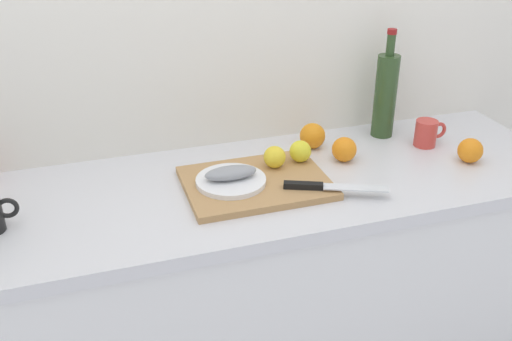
{
  "coord_description": "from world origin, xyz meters",
  "views": [
    {
      "loc": [
        -0.43,
        -1.42,
        1.7
      ],
      "look_at": [
        0.02,
        -0.02,
        0.95
      ],
      "focal_mm": 40.64,
      "sensor_mm": 36.0,
      "label": 1
    }
  ],
  "objects_px": {
    "fish_fillet": "(231,173)",
    "chef_knife": "(322,186)",
    "wine_bottle": "(385,94)",
    "white_plate": "(231,181)",
    "coffee_mug_2": "(427,133)",
    "orange_0": "(312,136)",
    "lemon_0": "(300,151)",
    "cutting_board": "(256,183)"
  },
  "relations": [
    {
      "from": "fish_fillet",
      "to": "chef_knife",
      "type": "bearing_deg",
      "value": -25.78
    },
    {
      "from": "fish_fillet",
      "to": "wine_bottle",
      "type": "height_order",
      "value": "wine_bottle"
    },
    {
      "from": "white_plate",
      "to": "coffee_mug_2",
      "type": "height_order",
      "value": "coffee_mug_2"
    },
    {
      "from": "wine_bottle",
      "to": "orange_0",
      "type": "height_order",
      "value": "wine_bottle"
    },
    {
      "from": "fish_fillet",
      "to": "orange_0",
      "type": "distance_m",
      "value": 0.38
    },
    {
      "from": "orange_0",
      "to": "coffee_mug_2",
      "type": "bearing_deg",
      "value": -15.07
    },
    {
      "from": "lemon_0",
      "to": "chef_knife",
      "type": "bearing_deg",
      "value": -92.06
    },
    {
      "from": "cutting_board",
      "to": "coffee_mug_2",
      "type": "xyz_separation_m",
      "value": [
        0.62,
        0.1,
        0.03
      ]
    },
    {
      "from": "fish_fillet",
      "to": "wine_bottle",
      "type": "bearing_deg",
      "value": 19.87
    },
    {
      "from": "chef_knife",
      "to": "orange_0",
      "type": "xyz_separation_m",
      "value": [
        0.1,
        0.31,
        0.01
      ]
    },
    {
      "from": "lemon_0",
      "to": "coffee_mug_2",
      "type": "relative_size",
      "value": 0.59
    },
    {
      "from": "lemon_0",
      "to": "orange_0",
      "type": "bearing_deg",
      "value": 52.91
    },
    {
      "from": "fish_fillet",
      "to": "wine_bottle",
      "type": "xyz_separation_m",
      "value": [
        0.6,
        0.22,
        0.09
      ]
    },
    {
      "from": "white_plate",
      "to": "orange_0",
      "type": "xyz_separation_m",
      "value": [
        0.33,
        0.19,
        0.01
      ]
    },
    {
      "from": "white_plate",
      "to": "wine_bottle",
      "type": "xyz_separation_m",
      "value": [
        0.6,
        0.22,
        0.12
      ]
    },
    {
      "from": "chef_knife",
      "to": "wine_bottle",
      "type": "bearing_deg",
      "value": 64.84
    },
    {
      "from": "white_plate",
      "to": "fish_fillet",
      "type": "height_order",
      "value": "fish_fillet"
    },
    {
      "from": "coffee_mug_2",
      "to": "orange_0",
      "type": "xyz_separation_m",
      "value": [
        -0.37,
        0.1,
        -0.0
      ]
    },
    {
      "from": "cutting_board",
      "to": "orange_0",
      "type": "height_order",
      "value": "orange_0"
    },
    {
      "from": "white_plate",
      "to": "lemon_0",
      "type": "relative_size",
      "value": 3.02
    },
    {
      "from": "chef_knife",
      "to": "orange_0",
      "type": "bearing_deg",
      "value": 95.16
    },
    {
      "from": "cutting_board",
      "to": "coffee_mug_2",
      "type": "distance_m",
      "value": 0.63
    },
    {
      "from": "wine_bottle",
      "to": "coffee_mug_2",
      "type": "height_order",
      "value": "wine_bottle"
    },
    {
      "from": "cutting_board",
      "to": "coffee_mug_2",
      "type": "relative_size",
      "value": 3.65
    },
    {
      "from": "cutting_board",
      "to": "coffee_mug_2",
      "type": "height_order",
      "value": "coffee_mug_2"
    },
    {
      "from": "wine_bottle",
      "to": "fish_fillet",
      "type": "bearing_deg",
      "value": -160.13
    },
    {
      "from": "chef_knife",
      "to": "coffee_mug_2",
      "type": "height_order",
      "value": "coffee_mug_2"
    },
    {
      "from": "chef_knife",
      "to": "wine_bottle",
      "type": "height_order",
      "value": "wine_bottle"
    },
    {
      "from": "lemon_0",
      "to": "wine_bottle",
      "type": "height_order",
      "value": "wine_bottle"
    },
    {
      "from": "white_plate",
      "to": "coffee_mug_2",
      "type": "bearing_deg",
      "value": 7.74
    },
    {
      "from": "cutting_board",
      "to": "white_plate",
      "type": "height_order",
      "value": "white_plate"
    },
    {
      "from": "lemon_0",
      "to": "wine_bottle",
      "type": "relative_size",
      "value": 0.18
    },
    {
      "from": "chef_knife",
      "to": "lemon_0",
      "type": "height_order",
      "value": "lemon_0"
    },
    {
      "from": "cutting_board",
      "to": "orange_0",
      "type": "xyz_separation_m",
      "value": [
        0.26,
        0.2,
        0.03
      ]
    },
    {
      "from": "lemon_0",
      "to": "fish_fillet",
      "type": "bearing_deg",
      "value": -163.2
    },
    {
      "from": "cutting_board",
      "to": "fish_fillet",
      "type": "bearing_deg",
      "value": 178.03
    },
    {
      "from": "orange_0",
      "to": "fish_fillet",
      "type": "bearing_deg",
      "value": -149.74
    },
    {
      "from": "lemon_0",
      "to": "wine_bottle",
      "type": "distance_m",
      "value": 0.4
    },
    {
      "from": "lemon_0",
      "to": "orange_0",
      "type": "distance_m",
      "value": 0.15
    },
    {
      "from": "wine_bottle",
      "to": "coffee_mug_2",
      "type": "distance_m",
      "value": 0.19
    },
    {
      "from": "orange_0",
      "to": "cutting_board",
      "type": "bearing_deg",
      "value": -142.71
    },
    {
      "from": "cutting_board",
      "to": "lemon_0",
      "type": "distance_m",
      "value": 0.19
    }
  ]
}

